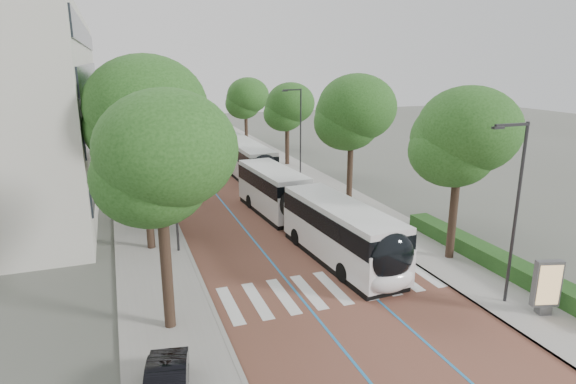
% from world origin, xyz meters
% --- Properties ---
extents(ground, '(160.00, 160.00, 0.00)m').
position_xyz_m(ground, '(0.00, 0.00, 0.00)').
color(ground, '#51544C').
rests_on(ground, ground).
extents(road, '(11.00, 140.00, 0.02)m').
position_xyz_m(road, '(0.00, 40.00, 0.01)').
color(road, brown).
rests_on(road, ground).
extents(sidewalk_left, '(4.00, 140.00, 0.12)m').
position_xyz_m(sidewalk_left, '(-7.50, 40.00, 0.06)').
color(sidewalk_left, gray).
rests_on(sidewalk_left, ground).
extents(sidewalk_right, '(4.00, 140.00, 0.12)m').
position_xyz_m(sidewalk_right, '(7.50, 40.00, 0.06)').
color(sidewalk_right, gray).
rests_on(sidewalk_right, ground).
extents(kerb_left, '(0.20, 140.00, 0.14)m').
position_xyz_m(kerb_left, '(-5.60, 40.00, 0.06)').
color(kerb_left, gray).
rests_on(kerb_left, ground).
extents(kerb_right, '(0.20, 140.00, 0.14)m').
position_xyz_m(kerb_right, '(5.60, 40.00, 0.06)').
color(kerb_right, gray).
rests_on(kerb_right, ground).
extents(zebra_crossing, '(10.55, 3.60, 0.01)m').
position_xyz_m(zebra_crossing, '(0.20, 1.00, 0.03)').
color(zebra_crossing, silver).
rests_on(zebra_crossing, ground).
extents(lane_line_left, '(0.12, 126.00, 0.01)m').
position_xyz_m(lane_line_left, '(-1.60, 40.00, 0.02)').
color(lane_line_left, '#2270AB').
rests_on(lane_line_left, road).
extents(lane_line_right, '(0.12, 126.00, 0.01)m').
position_xyz_m(lane_line_right, '(1.60, 40.00, 0.02)').
color(lane_line_right, '#2270AB').
rests_on(lane_line_right, road).
extents(hedge, '(1.20, 14.00, 0.80)m').
position_xyz_m(hedge, '(9.10, 0.00, 0.52)').
color(hedge, '#1D3E15').
rests_on(hedge, sidewalk_right).
extents(streetlight_near, '(1.82, 0.20, 8.00)m').
position_xyz_m(streetlight_near, '(6.62, -3.00, 4.82)').
color(streetlight_near, '#2B2B2D').
rests_on(streetlight_near, sidewalk_right).
extents(streetlight_far, '(1.82, 0.20, 8.00)m').
position_xyz_m(streetlight_far, '(6.62, 22.00, 4.82)').
color(streetlight_far, '#2B2B2D').
rests_on(streetlight_far, sidewalk_right).
extents(lamp_post_left, '(0.14, 0.14, 8.00)m').
position_xyz_m(lamp_post_left, '(-6.10, 8.00, 4.12)').
color(lamp_post_left, '#2B2B2D').
rests_on(lamp_post_left, sidewalk_left).
extents(trees_left, '(6.46, 60.36, 10.28)m').
position_xyz_m(trees_left, '(-7.50, 23.71, 7.16)').
color(trees_left, black).
rests_on(trees_left, ground).
extents(trees_right, '(5.81, 47.37, 9.03)m').
position_xyz_m(trees_right, '(7.70, 21.78, 6.08)').
color(trees_right, black).
rests_on(trees_right, ground).
extents(lead_bus, '(3.81, 18.53, 3.20)m').
position_xyz_m(lead_bus, '(1.66, 7.59, 1.63)').
color(lead_bus, black).
rests_on(lead_bus, ground).
extents(bus_queued_0, '(2.67, 12.43, 3.20)m').
position_xyz_m(bus_queued_0, '(2.30, 24.13, 1.62)').
color(bus_queued_0, silver).
rests_on(bus_queued_0, ground).
extents(bus_queued_1, '(3.10, 12.50, 3.20)m').
position_xyz_m(bus_queued_1, '(2.30, 35.87, 1.62)').
color(bus_queued_1, silver).
rests_on(bus_queued_1, ground).
extents(bus_queued_2, '(2.57, 12.40, 3.20)m').
position_xyz_m(bus_queued_2, '(2.36, 49.40, 1.62)').
color(bus_queued_2, silver).
rests_on(bus_queued_2, ground).
extents(bus_queued_3, '(2.87, 12.46, 3.20)m').
position_xyz_m(bus_queued_3, '(2.05, 63.70, 1.62)').
color(bus_queued_3, silver).
rests_on(bus_queued_3, ground).
extents(ad_panel, '(1.20, 0.62, 2.40)m').
position_xyz_m(ad_panel, '(7.50, -4.42, 1.38)').
color(ad_panel, '#59595B').
rests_on(ad_panel, sidewalk_right).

